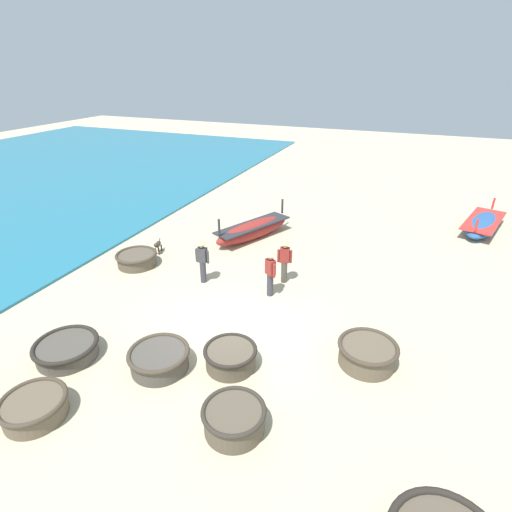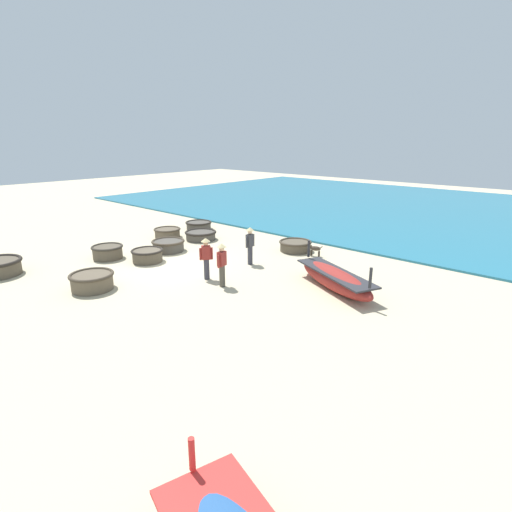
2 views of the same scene
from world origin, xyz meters
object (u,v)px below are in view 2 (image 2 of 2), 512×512
Objects in this scene: coracle_far_right at (168,245)px; long_boat_blue_hull at (335,279)px; coracle_upturned at (295,245)px; coracle_tilted at (167,232)px; fisherman_standing_right at (206,256)px; coracle_far_left at (92,281)px; coracle_beside_post at (108,252)px; coracle_front_left at (199,225)px; dog at (315,249)px; fisherman_by_coracle at (222,262)px; coracle_weathered at (201,235)px; fisherman_standing_left at (250,243)px; coracle_front_right at (147,255)px.

coracle_far_right is 8.88m from long_boat_blue_hull.
coracle_tilted is at bearing -70.15° from coracle_upturned.
coracle_upturned is 0.96× the size of fisherman_standing_right.
coracle_far_left reaches higher than coracle_beside_post.
coracle_far_left is 1.00× the size of coracle_front_left.
coracle_upturned is 2.42× the size of dog.
coracle_far_left is 4.02m from coracle_beside_post.
fisherman_by_coracle is 1.00× the size of fisherman_standing_right.
coracle_front_left is at bearing -127.65° from coracle_weathered.
fisherman_standing_left is at bearing -158.01° from fisherman_by_coracle.
coracle_front_left is 7.35m from coracle_upturned.
fisherman_standing_right is at bearing 51.79° from coracle_weathered.
coracle_beside_post is at bearing -21.75° from coracle_far_right.
fisherman_standing_right is (-0.27, 3.72, 0.65)m from coracle_front_right.
coracle_weathered is 7.42m from fisherman_by_coracle.
coracle_weathered is 1.08× the size of coracle_front_left.
coracle_upturned is (-1.65, 5.21, 0.01)m from coracle_weathered.
fisherman_by_coracle is 5.68m from dog.
coracle_upturned is at bearing -96.64° from dog.
coracle_front_left is at bearing -147.15° from coracle_far_right.
coracle_front_left is 2.39× the size of dog.
coracle_upturned is at bearing 146.82° from coracle_front_right.
coracle_weathered is at bearing -124.08° from fisherman_by_coracle.
fisherman_standing_right is (-3.57, 2.27, 0.62)m from coracle_far_left.
dog is at bearing 106.17° from coracle_tilted.
fisherman_standing_left is (-3.78, 5.49, 0.63)m from coracle_beside_post.
fisherman_standing_left reaches higher than coracle_weathered.
coracle_weathered is at bearing -167.16° from coracle_far_right.
coracle_far_right is 5.79m from fisherman_by_coracle.
coracle_far_left is (3.30, 1.45, 0.03)m from coracle_front_right.
coracle_beside_post is at bearing -5.09° from coracle_weathered.
coracle_front_left is 0.38× the size of long_boat_blue_hull.
coracle_tilted reaches higher than coracle_front_left.
coracle_far_right is 5.46m from coracle_far_left.
coracle_weathered is 1.03× the size of fisherman_standing_left.
long_boat_blue_hull is (-6.01, 6.61, 0.06)m from coracle_far_left.
long_boat_blue_hull is (1.56, 9.40, 0.14)m from coracle_weathered.
fisherman_standing_right is at bearing -1.43° from coracle_upturned.
coracle_front_right reaches higher than coracle_tilted.
fisherman_by_coracle and fisherman_standing_right have the same top height.
coracle_far_left reaches higher than coracle_front_left.
coracle_far_right is 1.14× the size of coracle_beside_post.
fisherman_standing_right is at bearing 94.21° from coracle_front_right.
coracle_weathered is at bearing 52.35° from coracle_front_left.
coracle_far_left is at bearing 23.73° from coracle_front_right.
fisherman_standing_left is 1.00× the size of fisherman_standing_right.
coracle_far_left is 0.93× the size of coracle_weathered.
coracle_front_right is 4.47m from coracle_weathered.
coracle_tilted is at bearing -112.25° from fisherman_by_coracle.
coracle_tilted is 1.05× the size of coracle_beside_post.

